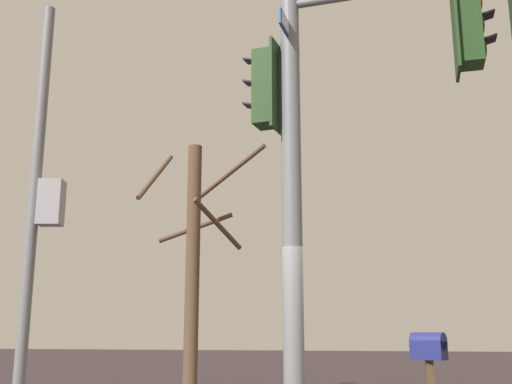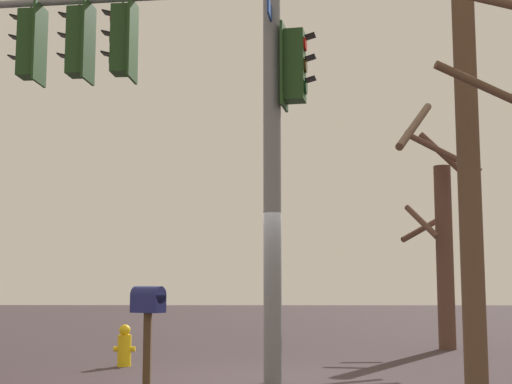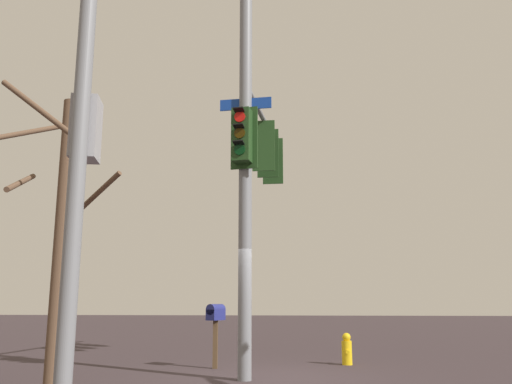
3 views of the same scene
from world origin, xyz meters
The scene contains 6 objects.
ground_plane centered at (0.00, 0.00, 0.00)m, with size 80.00×80.00×0.00m, color #362B2E.
main_signal_pole_assembly centered at (-0.72, -0.48, 5.31)m, with size 5.60×4.17×9.86m.
secondary_pole_assembly centered at (4.97, -2.03, 3.64)m, with size 0.62×0.39×7.30m.
fire_hydrant centered at (-2.26, 1.72, 0.34)m, with size 0.38×0.24×0.73m.
mailbox centered at (-1.37, -1.29, 1.11)m, with size 0.50×0.42×1.41m.
bare_tree_behind_pole centered at (2.54, -3.32, 2.65)m, with size 2.19×2.18×4.94m.
Camera 3 is at (10.91, 0.49, 1.53)m, focal length 37.31 mm.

